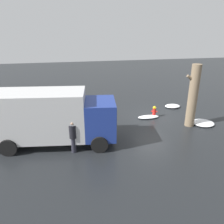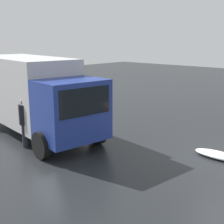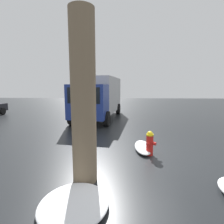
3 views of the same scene
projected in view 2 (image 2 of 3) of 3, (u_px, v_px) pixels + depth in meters
The scene contains 3 objects.
delivery_truck at pixel (34, 93), 12.35m from camera, with size 7.05×3.21×3.04m.
pedestrian at pixel (25, 121), 10.90m from camera, with size 0.39×0.39×1.78m.
snow_pile_curbside at pixel (218, 155), 10.10m from camera, with size 1.55×0.60×0.19m.
Camera 2 is at (-3.36, 9.50, 3.80)m, focal length 50.00 mm.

